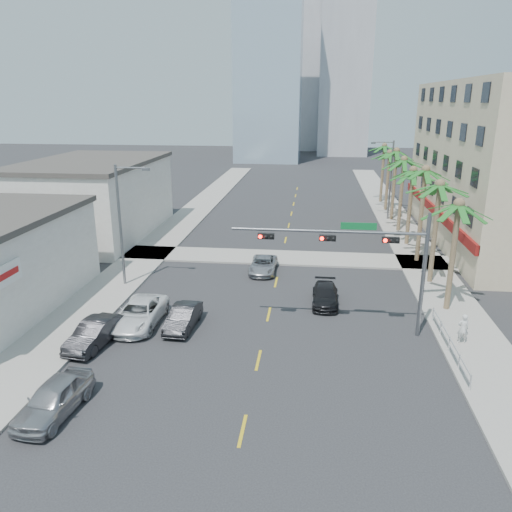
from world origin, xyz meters
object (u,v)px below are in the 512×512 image
at_px(traffic_signal_mast, 368,252).
at_px(car_parked_far, 139,314).
at_px(car_lane_center, 263,265).
at_px(pedestrian, 463,329).
at_px(car_lane_left, 183,317).
at_px(car_parked_mid, 94,333).
at_px(car_lane_right, 325,295).
at_px(car_parked_near, 54,399).

relative_size(traffic_signal_mast, car_parked_far, 2.06).
bearing_deg(car_parked_far, traffic_signal_mast, 2.37).
bearing_deg(car_lane_center, pedestrian, -41.27).
bearing_deg(car_parked_far, car_lane_left, -1.00).
bearing_deg(traffic_signal_mast, car_parked_mid, -167.67).
bearing_deg(car_lane_left, car_lane_right, 31.46).
bearing_deg(car_lane_center, car_parked_far, -121.11).
relative_size(car_parked_mid, car_parked_far, 0.81).
relative_size(car_parked_mid, car_lane_right, 1.03).
height_order(car_parked_near, car_lane_left, car_parked_near).
xyz_separation_m(car_lane_right, pedestrian, (7.61, -5.14, 0.40)).
height_order(car_parked_near, car_parked_far, car_parked_near).
xyz_separation_m(traffic_signal_mast, car_lane_left, (-10.78, -0.51, -4.39)).
xyz_separation_m(car_lane_center, pedestrian, (12.47, -11.14, 0.41)).
bearing_deg(car_parked_near, car_lane_right, 54.88).
height_order(car_parked_far, pedestrian, pedestrian).
relative_size(car_lane_center, pedestrian, 2.52).
bearing_deg(pedestrian, car_parked_far, -6.96).
distance_m(car_parked_near, car_parked_mid, 6.49).
distance_m(traffic_signal_mast, car_parked_near, 17.74).
bearing_deg(traffic_signal_mast, pedestrian, -9.24).
bearing_deg(pedestrian, car_parked_mid, 1.12).
xyz_separation_m(car_parked_far, car_lane_left, (2.80, -0.08, -0.08)).
distance_m(traffic_signal_mast, car_parked_far, 14.26).
xyz_separation_m(car_parked_near, pedestrian, (19.66, 8.84, 0.25)).
bearing_deg(car_lane_right, car_lane_center, 129.41).
height_order(car_lane_center, pedestrian, pedestrian).
bearing_deg(car_lane_center, car_lane_right, -50.46).
distance_m(car_parked_far, car_lane_right, 12.37).
bearing_deg(car_lane_center, traffic_signal_mast, -55.15).
distance_m(car_parked_near, car_parked_far, 9.32).
relative_size(car_parked_far, pedestrian, 3.09).
distance_m(traffic_signal_mast, car_lane_left, 11.65).
distance_m(traffic_signal_mast, car_lane_center, 13.19).
xyz_separation_m(car_parked_mid, car_parked_far, (1.60, 2.89, 0.03)).
bearing_deg(pedestrian, car_lane_center, -47.38).
bearing_deg(car_parked_far, car_parked_mid, -118.47).
distance_m(car_parked_far, car_lane_center, 12.55).
xyz_separation_m(traffic_signal_mast, car_parked_far, (-13.58, -0.43, -4.31)).
distance_m(car_lane_center, car_lane_right, 7.72).
distance_m(car_lane_left, pedestrian, 16.26).
bearing_deg(car_lane_left, car_parked_mid, -144.81).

